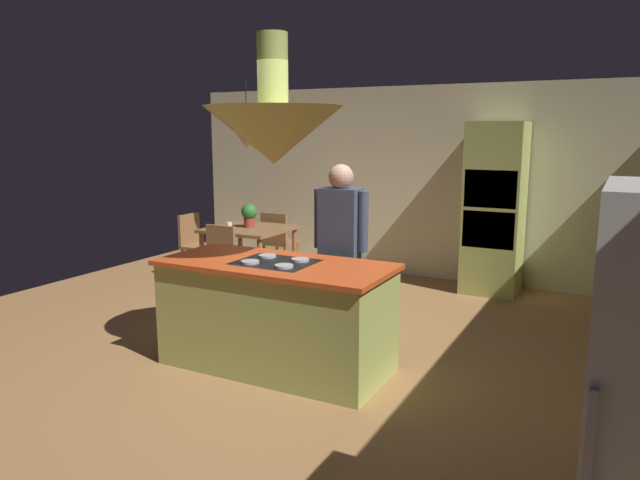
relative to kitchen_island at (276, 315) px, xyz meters
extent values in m
plane|color=#9E7042|center=(0.00, 0.20, -0.46)|extent=(8.16, 8.16, 0.00)
cube|color=beige|center=(0.00, 3.65, 0.82)|extent=(6.80, 0.10, 2.55)
cube|color=#A8B259|center=(0.00, 0.00, -0.02)|extent=(1.87, 0.82, 0.87)
cube|color=#D14C1E|center=(0.00, 0.00, 0.43)|extent=(1.93, 0.88, 0.04)
cube|color=black|center=(0.00, 0.00, 0.44)|extent=(0.64, 0.52, 0.01)
cylinder|color=#B2B2B7|center=(-0.16, -0.13, 0.46)|extent=(0.15, 0.15, 0.02)
cylinder|color=#B2B2B7|center=(0.16, -0.13, 0.46)|extent=(0.15, 0.15, 0.02)
cylinder|color=#B2B2B7|center=(-0.16, 0.13, 0.46)|extent=(0.15, 0.15, 0.02)
cylinder|color=#B2B2B7|center=(0.16, 0.13, 0.46)|extent=(0.15, 0.15, 0.02)
cube|color=#A8B259|center=(1.10, 3.25, 0.58)|extent=(0.66, 0.62, 2.07)
cube|color=black|center=(1.10, 2.96, 0.84)|extent=(0.60, 0.04, 0.44)
cube|color=black|center=(1.10, 2.96, 0.36)|extent=(0.60, 0.04, 0.44)
cube|color=#B2B2B7|center=(2.47, -2.07, 0.53)|extent=(0.03, 0.04, 0.36)
cube|color=brown|center=(-1.70, 2.10, 0.28)|extent=(0.98, 0.94, 0.04)
cylinder|color=brown|center=(-2.13, 1.69, -0.10)|extent=(0.06, 0.06, 0.72)
cylinder|color=brown|center=(-1.27, 1.69, -0.10)|extent=(0.06, 0.06, 0.72)
cylinder|color=brown|center=(-2.13, 2.51, -0.10)|extent=(0.06, 0.06, 0.72)
cylinder|color=brown|center=(-1.27, 2.51, -0.10)|extent=(0.06, 0.06, 0.72)
cylinder|color=tan|center=(0.16, 0.71, -0.04)|extent=(0.14, 0.14, 0.83)
cylinder|color=tan|center=(0.34, 0.71, -0.04)|extent=(0.14, 0.14, 0.83)
cube|color=#3F4C66|center=(0.25, 0.71, 0.69)|extent=(0.36, 0.22, 0.64)
cylinder|color=#3F4C66|center=(0.03, 0.71, 0.72)|extent=(0.09, 0.09, 0.54)
cylinder|color=#3F4C66|center=(0.47, 0.71, 0.72)|extent=(0.09, 0.09, 0.54)
sphere|color=tan|center=(0.25, 0.71, 1.11)|extent=(0.22, 0.22, 0.22)
cone|color=#A8B259|center=(0.00, 0.00, 1.47)|extent=(1.10, 1.10, 0.45)
cylinder|color=#A8B259|center=(0.00, 0.00, 1.97)|extent=(0.24, 0.24, 0.55)
cone|color=#E0B266|center=(-1.70, 2.10, 1.40)|extent=(0.32, 0.32, 0.22)
cylinder|color=black|center=(-1.70, 2.10, 1.81)|extent=(0.01, 0.01, 0.60)
cube|color=brown|center=(-1.70, 1.33, -0.02)|extent=(0.40, 0.40, 0.04)
cube|color=brown|center=(-1.70, 1.51, 0.20)|extent=(0.40, 0.04, 0.42)
cylinder|color=brown|center=(-1.87, 1.16, -0.24)|extent=(0.04, 0.04, 0.43)
cylinder|color=brown|center=(-1.53, 1.16, -0.24)|extent=(0.04, 0.04, 0.43)
cylinder|color=brown|center=(-1.87, 1.50, -0.24)|extent=(0.04, 0.04, 0.43)
cylinder|color=brown|center=(-1.53, 1.50, -0.24)|extent=(0.04, 0.04, 0.43)
cube|color=brown|center=(-1.70, 2.87, -0.02)|extent=(0.40, 0.40, 0.04)
cube|color=brown|center=(-1.70, 2.69, 0.20)|extent=(0.40, 0.04, 0.42)
cylinder|color=brown|center=(-1.53, 3.04, -0.24)|extent=(0.04, 0.04, 0.43)
cylinder|color=brown|center=(-1.87, 3.04, -0.24)|extent=(0.04, 0.04, 0.43)
cylinder|color=brown|center=(-1.53, 2.70, -0.24)|extent=(0.04, 0.04, 0.43)
cylinder|color=brown|center=(-1.87, 2.70, -0.24)|extent=(0.04, 0.04, 0.43)
cube|color=brown|center=(-2.49, 2.10, -0.02)|extent=(0.40, 0.40, 0.04)
cube|color=brown|center=(-2.67, 2.10, 0.20)|extent=(0.04, 0.40, 0.42)
cylinder|color=brown|center=(-2.32, 1.93, -0.24)|extent=(0.04, 0.04, 0.43)
cylinder|color=brown|center=(-2.32, 2.27, -0.24)|extent=(0.04, 0.04, 0.43)
cylinder|color=brown|center=(-2.66, 1.93, -0.24)|extent=(0.04, 0.04, 0.43)
cylinder|color=brown|center=(-2.66, 2.27, -0.24)|extent=(0.04, 0.04, 0.43)
cylinder|color=#99382D|center=(-1.70, 2.11, 0.36)|extent=(0.14, 0.14, 0.12)
sphere|color=#2D722D|center=(-1.70, 2.11, 0.50)|extent=(0.20, 0.20, 0.20)
cylinder|color=white|center=(-1.83, 1.86, 0.35)|extent=(0.07, 0.07, 0.09)
camera|label=1|loc=(2.51, -4.01, 1.51)|focal=33.14mm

